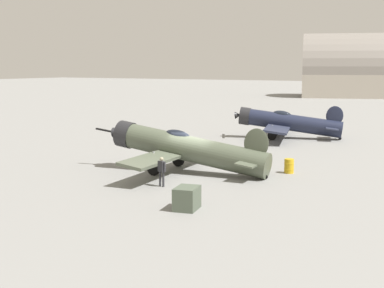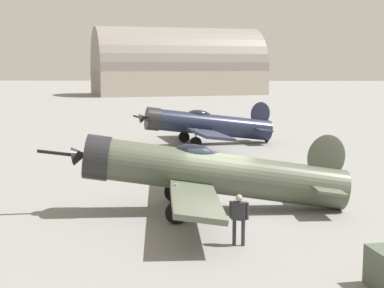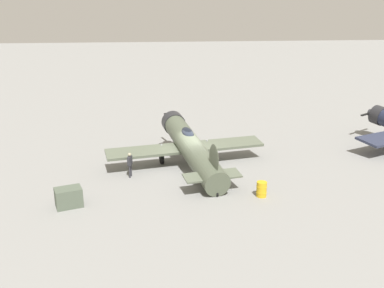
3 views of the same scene
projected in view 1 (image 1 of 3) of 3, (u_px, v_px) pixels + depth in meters
ground_plane at (192, 173)px, 34.35m from camera, size 400.00×400.00×0.00m
airplane_foreground at (185, 148)px, 34.35m from camera, size 11.28×11.90×3.07m
airplane_mid_apron at (286, 122)px, 50.45m from camera, size 11.33×10.15×3.09m
ground_crew_mechanic at (162, 169)px, 30.38m from camera, size 0.36×0.60×1.63m
equipment_crate at (187, 198)px, 25.57m from camera, size 1.57×1.28×1.05m
fuel_drum at (289, 166)px, 34.21m from camera, size 0.62×0.62×0.89m
distant_hangar at (382, 77)px, 116.76m from camera, size 26.79×36.62×17.22m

